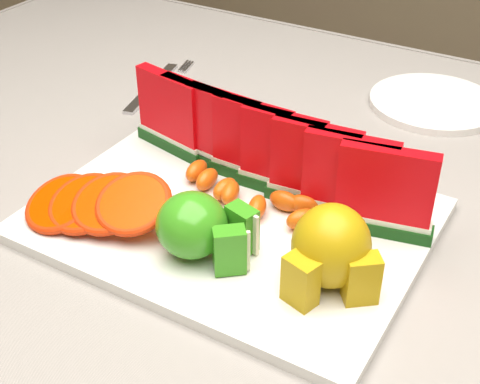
% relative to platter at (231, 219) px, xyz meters
% --- Properties ---
extents(table, '(1.40, 0.90, 0.75)m').
position_rel_platter_xyz_m(table, '(0.04, 0.05, -0.11)').
color(table, '#482718').
rests_on(table, ground).
extents(tablecloth, '(1.53, 1.03, 0.20)m').
position_rel_platter_xyz_m(tablecloth, '(0.04, 0.05, -0.05)').
color(tablecloth, slate).
rests_on(tablecloth, table).
extents(platter, '(0.40, 0.30, 0.01)m').
position_rel_platter_xyz_m(platter, '(0.00, 0.00, 0.00)').
color(platter, silver).
rests_on(platter, tablecloth).
extents(apple_cluster, '(0.11, 0.09, 0.06)m').
position_rel_platter_xyz_m(apple_cluster, '(0.01, -0.07, 0.04)').
color(apple_cluster, '#248F20').
rests_on(apple_cluster, platter).
extents(pear_cluster, '(0.09, 0.09, 0.08)m').
position_rel_platter_xyz_m(pear_cluster, '(0.13, -0.05, 0.04)').
color(pear_cluster, '#A26F1E').
rests_on(pear_cluster, platter).
extents(side_plate, '(0.19, 0.19, 0.01)m').
position_rel_platter_xyz_m(side_plate, '(0.10, 0.38, -0.00)').
color(side_plate, silver).
rests_on(side_plate, tablecloth).
extents(fork, '(0.05, 0.19, 0.00)m').
position_rel_platter_xyz_m(fork, '(-0.27, 0.23, -0.00)').
color(fork, silver).
rests_on(fork, tablecloth).
extents(watermelon_row, '(0.39, 0.07, 0.10)m').
position_rel_platter_xyz_m(watermelon_row, '(0.01, 0.07, 0.05)').
color(watermelon_row, '#073510').
rests_on(watermelon_row, platter).
extents(orange_fan_front, '(0.17, 0.12, 0.05)m').
position_rel_platter_xyz_m(orange_fan_front, '(-0.11, -0.08, 0.03)').
color(orange_fan_front, '#CC4D0D').
rests_on(orange_fan_front, platter).
extents(orange_fan_back, '(0.25, 0.11, 0.04)m').
position_rel_platter_xyz_m(orange_fan_back, '(-0.03, 0.12, 0.02)').
color(orange_fan_back, '#CC4D0D').
rests_on(orange_fan_back, platter).
extents(tangerine_segments, '(0.17, 0.06, 0.02)m').
position_rel_platter_xyz_m(tangerine_segments, '(0.01, 0.03, 0.02)').
color(tangerine_segments, orange).
rests_on(tangerine_segments, platter).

